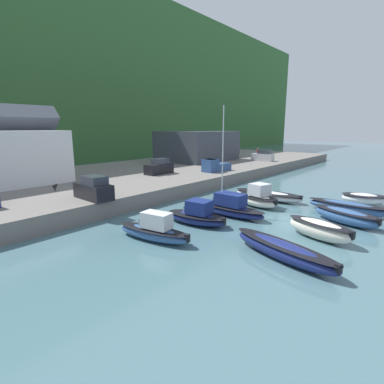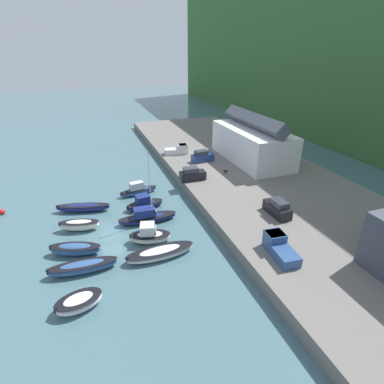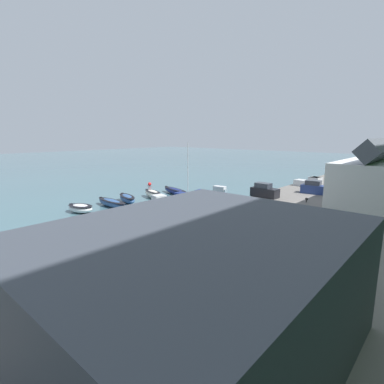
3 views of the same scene
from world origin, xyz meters
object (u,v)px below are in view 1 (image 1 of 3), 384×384
(moored_boat_1, at_px, (197,216))
(person_on_quay, at_px, (257,153))
(moored_boat_0, at_px, (154,230))
(moored_boat_7, at_px, (346,216))
(parked_car_2, at_px, (94,189))
(moored_boat_9, at_px, (363,198))
(moored_boat_5, at_px, (283,250))
(parked_car_0, at_px, (263,156))
(moored_boat_3, at_px, (258,198))
(moored_boat_4, at_px, (268,195))
(moored_boat_6, at_px, (320,229))
(moored_boat_8, at_px, (347,207))
(dog_on_quay, at_px, (55,186))
(moored_boat_2, at_px, (227,207))
(parked_car_3, at_px, (159,167))
(pickup_truck_0, at_px, (215,166))

(moored_boat_1, bearing_deg, person_on_quay, 14.04)
(moored_boat_0, xyz_separation_m, moored_boat_7, (13.04, -9.60, -0.08))
(parked_car_2, bearing_deg, moored_boat_9, -39.07)
(moored_boat_5, distance_m, moored_boat_9, 18.59)
(moored_boat_7, relative_size, parked_car_0, 1.41)
(moored_boat_3, xyz_separation_m, moored_boat_4, (3.27, 0.45, -0.33))
(parked_car_2, bearing_deg, moored_boat_6, -65.97)
(moored_boat_8, relative_size, dog_on_quay, 8.82)
(parked_car_2, bearing_deg, moored_boat_2, -46.93)
(moored_boat_3, bearing_deg, moored_boat_1, -173.05)
(moored_boat_0, bearing_deg, moored_boat_8, -37.77)
(parked_car_3, bearing_deg, moored_boat_2, 157.72)
(moored_boat_0, distance_m, moored_boat_9, 23.39)
(parked_car_0, bearing_deg, moored_boat_5, -155.19)
(moored_boat_0, relative_size, parked_car_2, 1.48)
(moored_boat_3, relative_size, moored_boat_6, 1.00)
(moored_boat_3, height_order, parked_car_0, parked_car_0)
(moored_boat_0, bearing_deg, moored_boat_5, -80.69)
(moored_boat_7, xyz_separation_m, moored_boat_9, (8.40, 0.25, -0.03))
(moored_boat_1, relative_size, moored_boat_7, 0.94)
(moored_boat_1, relative_size, moored_boat_5, 0.73)
(person_on_quay, bearing_deg, moored_boat_0, -160.83)
(moored_boat_1, height_order, parked_car_0, parked_car_0)
(moored_boat_5, bearing_deg, moored_boat_1, 91.81)
(dog_on_quay, bearing_deg, moored_boat_4, 8.12)
(moored_boat_0, height_order, moored_boat_7, moored_boat_0)
(moored_boat_9, height_order, dog_on_quay, dog_on_quay)
(moored_boat_8, distance_m, dog_on_quay, 29.10)
(pickup_truck_0, bearing_deg, moored_boat_5, 139.74)
(moored_boat_5, distance_m, moored_boat_6, 5.09)
(moored_boat_9, height_order, parked_car_3, parked_car_3)
(moored_boat_8, relative_size, parked_car_2, 1.68)
(moored_boat_3, xyz_separation_m, person_on_quay, (31.47, 16.78, 1.81))
(moored_boat_4, height_order, dog_on_quay, dog_on_quay)
(moored_boat_6, relative_size, moored_boat_9, 1.16)
(parked_car_0, xyz_separation_m, dog_on_quay, (-40.18, 3.18, -0.46))
(moored_boat_5, xyz_separation_m, moored_boat_7, (10.17, -1.15, 0.06))
(moored_boat_8, bearing_deg, moored_boat_2, 134.67)
(moored_boat_3, relative_size, dog_on_quay, 6.55)
(person_on_quay, bearing_deg, moored_boat_6, -146.31)
(moored_boat_0, bearing_deg, moored_boat_1, -9.66)
(moored_boat_5, distance_m, pickup_truck_0, 27.46)
(moored_boat_8, relative_size, parked_car_0, 1.67)
(moored_boat_0, relative_size, dog_on_quay, 7.74)
(moored_boat_0, height_order, parked_car_2, parked_car_2)
(moored_boat_6, height_order, parked_car_0, parked_car_0)
(moored_boat_1, xyz_separation_m, moored_boat_7, (8.14, -9.58, -0.06))
(moored_boat_5, distance_m, parked_car_0, 42.82)
(moored_boat_1, height_order, moored_boat_3, moored_boat_3)
(moored_boat_9, distance_m, dog_on_quay, 32.49)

